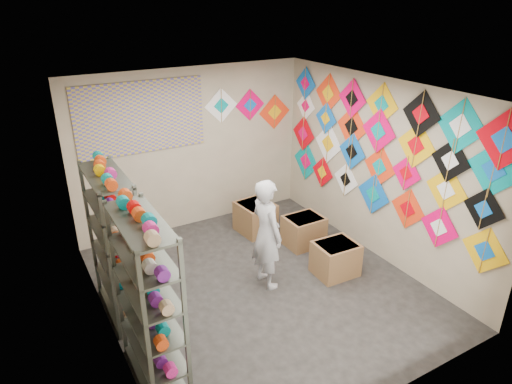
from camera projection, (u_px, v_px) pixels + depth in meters
ground at (261, 286)px, 6.34m from camera, size 4.50×4.50×0.00m
room_walls at (261, 177)px, 5.68m from camera, size 4.50×4.50×4.50m
shelf_rack_front at (149, 304)px, 4.47m from camera, size 0.40×1.10×1.90m
shelf_rack_back at (115, 246)px, 5.50m from camera, size 0.40×1.10×1.90m
string_spools at (129, 264)px, 4.95m from camera, size 0.12×2.36×0.12m
kite_wall_display at (380, 150)px, 6.56m from camera, size 0.06×4.34×2.08m
back_wall_kites at (250, 108)px, 7.84m from camera, size 1.66×0.02×0.85m
poster at (142, 118)px, 6.94m from camera, size 2.00×0.01×1.10m
shopkeeper at (267, 234)px, 6.12m from camera, size 0.61×0.43×1.56m
carton_a at (335, 259)px, 6.54m from camera, size 0.61×0.51×0.49m
carton_b at (304, 231)px, 7.31m from camera, size 0.59×0.49×0.48m
carton_c at (255, 218)px, 7.70m from camera, size 0.60×0.64×0.52m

